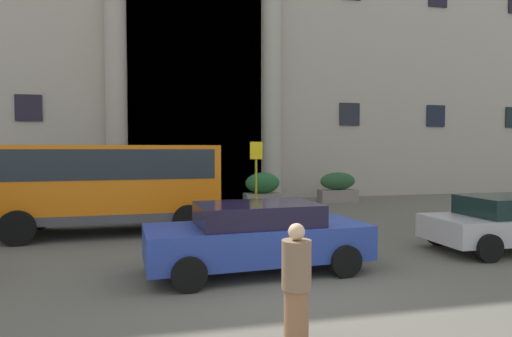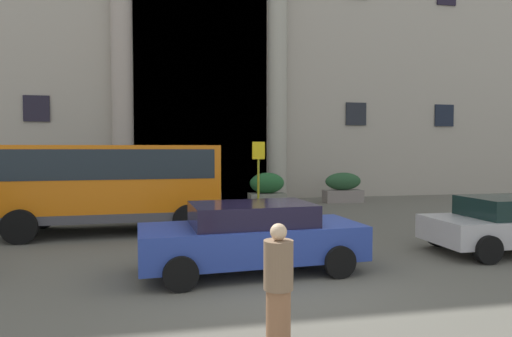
# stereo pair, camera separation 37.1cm
# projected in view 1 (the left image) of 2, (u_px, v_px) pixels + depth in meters

# --- Properties ---
(ground_plane) EXTENTS (80.00, 64.00, 0.12)m
(ground_plane) POSITION_uv_depth(u_px,v_px,m) (277.00, 283.00, 8.13)
(ground_plane) COLOR #58554C
(office_building_facade) EXTENTS (44.00, 9.72, 19.28)m
(office_building_facade) POSITION_uv_depth(u_px,v_px,m) (193.00, 23.00, 24.70)
(office_building_facade) COLOR #A1978A
(office_building_facade) RESTS_ON ground_plane
(orange_minibus) EXTENTS (6.23, 2.74, 2.56)m
(orange_minibus) POSITION_uv_depth(u_px,v_px,m) (110.00, 180.00, 12.62)
(orange_minibus) COLOR orange
(orange_minibus) RESTS_ON ground_plane
(bus_stop_sign) EXTENTS (0.44, 0.08, 2.70)m
(bus_stop_sign) POSITION_uv_depth(u_px,v_px,m) (256.00, 172.00, 15.04)
(bus_stop_sign) COLOR #989C1D
(bus_stop_sign) RESTS_ON ground_plane
(hedge_planter_east) EXTENTS (1.78, 0.73, 1.37)m
(hedge_planter_east) POSITION_uv_depth(u_px,v_px,m) (338.00, 188.00, 20.06)
(hedge_planter_east) COLOR gray
(hedge_planter_east) RESTS_ON ground_plane
(hedge_planter_far_east) EXTENTS (1.96, 0.93, 1.49)m
(hedge_planter_far_east) POSITION_uv_depth(u_px,v_px,m) (193.00, 190.00, 18.39)
(hedge_planter_far_east) COLOR #72645B
(hedge_planter_far_east) RESTS_ON ground_plane
(hedge_planter_entrance_left) EXTENTS (1.60, 0.86, 1.41)m
(hedge_planter_entrance_left) POSITION_uv_depth(u_px,v_px,m) (263.00, 189.00, 19.15)
(hedge_planter_entrance_left) COLOR slate
(hedge_planter_entrance_left) RESTS_ON ground_plane
(hedge_planter_west) EXTENTS (2.01, 0.73, 1.45)m
(hedge_planter_west) POSITION_uv_depth(u_px,v_px,m) (54.00, 195.00, 16.69)
(hedge_planter_west) COLOR slate
(hedge_planter_west) RESTS_ON ground_plane
(parked_estate_mid) EXTENTS (4.50, 2.17, 1.37)m
(parked_estate_mid) POSITION_uv_depth(u_px,v_px,m) (257.00, 236.00, 8.65)
(parked_estate_mid) COLOR #263D98
(parked_estate_mid) RESTS_ON ground_plane
(parked_coupe_end) EXTENTS (4.08, 1.92, 1.31)m
(parked_coupe_end) POSITION_uv_depth(u_px,v_px,m) (511.00, 222.00, 10.51)
(parked_coupe_end) COLOR #B4B2B6
(parked_coupe_end) RESTS_ON ground_plane
(pedestrian_child_trailing) EXTENTS (0.36, 0.36, 1.56)m
(pedestrian_child_trailing) POSITION_uv_depth(u_px,v_px,m) (296.00, 288.00, 5.22)
(pedestrian_child_trailing) COLOR #926242
(pedestrian_child_trailing) RESTS_ON ground_plane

